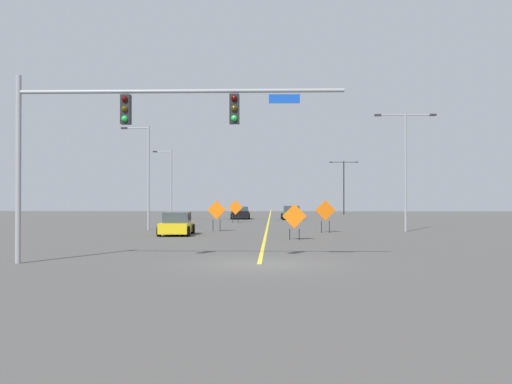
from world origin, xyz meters
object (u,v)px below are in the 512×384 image
construction_sign_left_lane (294,218)px  car_yellow_near (177,225)px  street_lamp_near_right (344,182)px  car_black_far (240,213)px  street_lamp_near_left (146,172)px  street_lamp_mid_left (405,161)px  construction_sign_right_lane (236,208)px  car_green_approaching (291,213)px  street_lamp_mid_right (170,181)px  traffic_signal_assembly (127,124)px  construction_sign_left_shoulder (217,212)px  construction_sign_right_shoulder (325,212)px

construction_sign_left_lane → car_yellow_near: construction_sign_left_lane is taller
street_lamp_near_right → car_black_far: (-13.48, -16.93, -3.84)m
street_lamp_near_left → street_lamp_mid_left: (18.45, -1.36, 0.71)m
construction_sign_left_lane → car_yellow_near: size_ratio=0.50×
car_black_far → street_lamp_near_left: bearing=-104.3°
street_lamp_mid_left → construction_sign_right_lane: (-12.78, 14.16, -3.60)m
car_black_far → car_green_approaching: bearing=-15.1°
street_lamp_mid_right → traffic_signal_assembly: bearing=-81.9°
construction_sign_left_shoulder → construction_sign_right_shoulder: bearing=-9.9°
street_lamp_mid_left → street_lamp_near_left: bearing=175.8°
construction_sign_left_shoulder → car_green_approaching: (5.89, 21.90, -0.69)m
street_lamp_near_right → car_green_approaching: 20.42m
construction_sign_right_shoulder → car_black_far: (-7.18, 24.71, -0.74)m
street_lamp_near_left → street_lamp_near_right: size_ratio=1.02×
construction_sign_right_shoulder → car_green_approaching: construction_sign_right_shoulder is taller
construction_sign_right_lane → construction_sign_right_shoulder: size_ratio=0.96×
traffic_signal_assembly → street_lamp_mid_right: 38.76m
street_lamp_mid_right → car_green_approaching: bearing=15.2°
street_lamp_near_left → construction_sign_right_shoulder: size_ratio=3.44×
traffic_signal_assembly → street_lamp_mid_left: 24.57m
street_lamp_near_right → street_lamp_mid_left: size_ratio=0.90×
car_yellow_near → car_black_far: car_yellow_near is taller
construction_sign_right_lane → street_lamp_mid_left: bearing=-47.9°
construction_sign_left_shoulder → construction_sign_right_shoulder: 7.61m
street_lamp_near_right → car_yellow_near: size_ratio=1.86×
traffic_signal_assembly → construction_sign_right_lane: bearing=87.3°
traffic_signal_assembly → car_green_approaching: size_ratio=2.95×
construction_sign_left_shoulder → street_lamp_near_right: bearing=71.1°
car_yellow_near → car_black_far: bearing=84.9°
traffic_signal_assembly → street_lamp_mid_right: (-5.43, 38.37, -0.93)m
street_lamp_near_left → car_green_approaching: (11.17, 20.52, -3.53)m
traffic_signal_assembly → street_lamp_near_left: bearing=100.8°
construction_sign_right_shoulder → car_green_approaching: 23.28m
construction_sign_left_lane → car_green_approaching: bearing=88.6°
traffic_signal_assembly → construction_sign_right_lane: traffic_signal_assembly is taller
construction_sign_right_lane → car_black_far: (-0.07, 9.22, -0.68)m
street_lamp_mid_right → construction_sign_left_lane: 29.25m
street_lamp_mid_left → car_black_far: bearing=118.8°
street_lamp_mid_left → construction_sign_right_lane: size_ratio=3.89×
traffic_signal_assembly → construction_sign_left_lane: (6.40, 11.76, -3.73)m
car_green_approaching → street_lamp_near_left: bearing=-118.6°
street_lamp_near_left → car_black_far: street_lamp_near_left is taller
construction_sign_left_lane → construction_sign_left_shoulder: size_ratio=0.93×
car_yellow_near → car_black_far: 27.60m
traffic_signal_assembly → car_green_approaching: bearing=80.3°
street_lamp_near_left → construction_sign_left_lane: (10.45, -9.50, -2.98)m
street_lamp_mid_right → car_yellow_near: bearing=-78.6°
construction_sign_right_lane → construction_sign_left_lane: (4.77, -22.30, -0.09)m
street_lamp_near_right → car_green_approaching: size_ratio=1.87×
car_yellow_near → car_green_approaching: 27.20m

